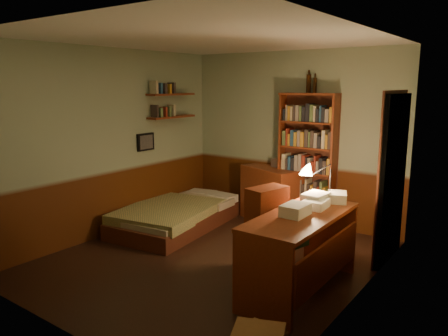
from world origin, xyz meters
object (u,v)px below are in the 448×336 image
Objects in this scene: bookshelf at (307,161)px; dresser at (271,194)px; desk at (300,253)px; mini_stereo at (281,163)px; desk_lamp at (331,170)px; bed at (177,207)px; office_chair at (280,235)px.

dresser is at bearing -175.50° from bookshelf.
bookshelf reaches higher than desk.
mini_stereo is 2.48m from desk.
mini_stereo is 0.47m from bookshelf.
desk_lamp is at bearing -59.33° from bookshelf.
desk_lamp reaches higher than desk.
desk is (1.35, -2.02, -0.50)m from mini_stereo.
dresser is 0.79m from bookshelf.
bed is 8.34× the size of mini_stereo.
desk is (0.89, -1.98, -0.58)m from bookshelf.
dresser is at bearing 163.72° from desk_lamp.
desk_lamp is (1.44, -1.19, 0.74)m from dresser.
office_chair reaches higher than dresser.
mini_stereo is 0.23× the size of office_chair.
dresser is (0.99, 1.07, 0.12)m from bed.
mini_stereo is at bearing 74.73° from dresser.
desk is at bearing -37.09° from mini_stereo.
bookshelf is 1.29× the size of desk.
dresser is at bearing -105.03° from mini_stereo.
bookshelf is 1.85× the size of office_chair.
mini_stereo reaches higher than dresser.
bed is 2.04m from bookshelf.
bookshelf reaches higher than bed.
mini_stereo is at bearing 132.24° from office_chair.
desk_lamp is at bearing 89.70° from desk.
bookshelf reaches higher than office_chair.
office_chair is at bearing -26.23° from bed.
bookshelf is 2.24m from desk.
bed is at bearing -113.88° from dresser.
desk is 1.43× the size of office_chair.
office_chair is (-0.27, -0.64, -0.63)m from desk_lamp.
bed is 2.98× the size of desk_lamp.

